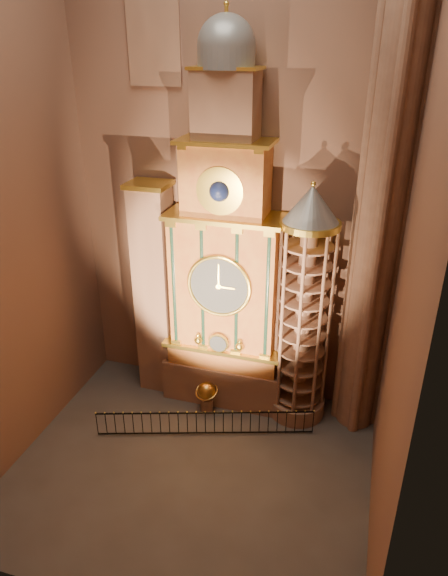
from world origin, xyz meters
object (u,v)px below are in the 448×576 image
(astronomical_clock, at_px, (226,269))
(portrait_tower, at_px, (155,291))
(iron_railing, at_px, (205,423))
(celestial_globe, at_px, (207,394))
(stair_turret, at_px, (304,311))

(astronomical_clock, bearing_deg, portrait_tower, 179.71)
(iron_railing, bearing_deg, celestial_globe, 106.24)
(iron_railing, bearing_deg, stair_turret, 37.34)
(stair_turret, bearing_deg, astronomical_clock, 175.70)
(astronomical_clock, height_order, celestial_globe, astronomical_clock)
(stair_turret, relative_size, iron_railing, 1.21)
(astronomical_clock, distance_m, iron_railing, 6.74)
(astronomical_clock, xyz_separation_m, iron_railing, (-0.04, -2.96, -6.05))
(portrait_tower, bearing_deg, celestial_globe, -25.50)
(stair_turret, height_order, iron_railing, stair_turret)
(astronomical_clock, xyz_separation_m, celestial_globe, (-0.50, -1.36, -5.77))
(stair_turret, xyz_separation_m, celestial_globe, (-4.00, -1.10, -4.36))
(portrait_tower, distance_m, iron_railing, 6.37)
(astronomical_clock, relative_size, stair_turret, 1.55)
(astronomical_clock, height_order, stair_turret, astronomical_clock)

